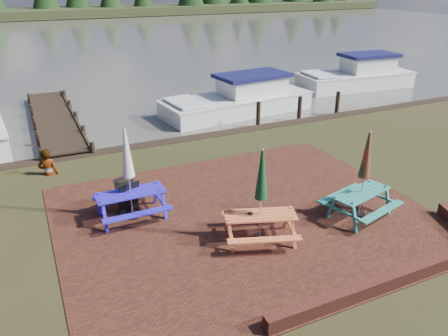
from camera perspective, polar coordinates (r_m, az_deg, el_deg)
ground at (r=10.28m, az=5.36°, el=-8.89°), size 120.00×120.00×0.00m
paving at (r=11.02m, az=2.75°, el=-6.33°), size 9.00×7.50×0.02m
brick_wall at (r=9.91m, az=23.79°, el=-11.46°), size 6.21×1.79×0.30m
water at (r=44.97m, az=-19.85°, el=15.38°), size 120.00×60.00×0.02m
picnic_table_teal at (r=11.19m, az=17.60°, el=-2.54°), size 1.91×1.78×2.24m
picnic_table_red at (r=9.74m, az=4.78°, el=-5.53°), size 1.98×1.88×2.22m
picnic_table_blue at (r=10.84m, az=-12.18°, el=-2.61°), size 1.68×1.50×2.32m
chalkboard at (r=11.32m, az=-12.47°, el=-3.49°), size 0.58×0.67×0.88m
jetty at (r=19.48m, az=-21.18°, el=6.01°), size 1.76×9.08×1.00m
boat_near at (r=19.98m, az=2.09°, el=8.78°), size 7.15×3.14×1.88m
boat_far at (r=25.78m, az=17.05°, el=11.30°), size 6.62×2.72×2.02m
person at (r=14.00m, az=-22.37°, el=2.23°), size 0.70×0.59×1.63m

